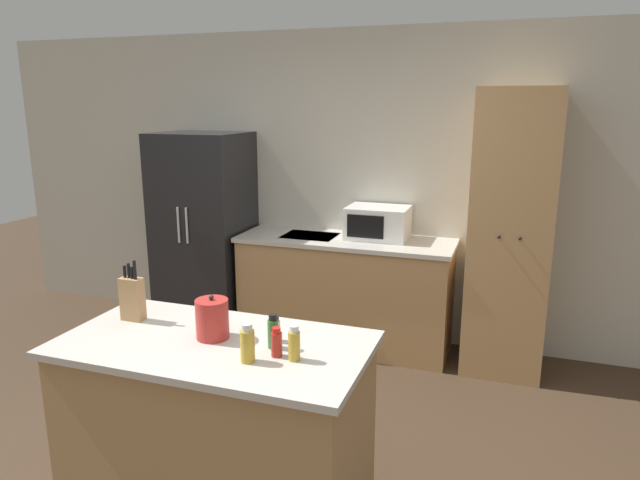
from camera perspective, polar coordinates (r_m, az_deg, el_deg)
wall_back at (r=4.88m, az=4.62°, el=5.20°), size 7.20×0.06×2.60m
refrigerator at (r=5.16m, az=-11.45°, el=0.68°), size 0.75×0.68×1.76m
back_counter at (r=4.80m, az=2.51°, el=-5.18°), size 1.77×0.62×0.93m
pantry_cabinet at (r=4.46m, az=18.45°, el=0.56°), size 0.58×0.61×2.12m
kitchen_island at (r=2.98m, az=-10.20°, el=-17.95°), size 1.47×0.78×0.91m
microwave at (r=4.66m, az=5.81°, el=1.74°), size 0.49×0.37×0.26m
knife_block at (r=3.09m, az=-18.26°, el=-5.52°), size 0.12×0.06×0.32m
spice_bottle_tall_dark at (r=2.56m, az=-4.36°, el=-10.23°), size 0.05×0.05×0.13m
spice_bottle_short_red at (r=2.52m, az=-2.60°, el=-10.35°), size 0.05×0.05×0.16m
spice_bottle_amber_oil at (r=2.52m, az=-7.27°, el=-10.28°), size 0.06×0.06×0.17m
spice_bottle_green_herb at (r=2.64m, az=-4.72°, el=-9.17°), size 0.05×0.05×0.16m
spice_bottle_pale_salt at (r=2.72m, az=-4.50°, el=-8.94°), size 0.05×0.05×0.12m
kettle at (r=2.78m, az=-10.73°, el=-7.75°), size 0.16×0.16×0.21m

